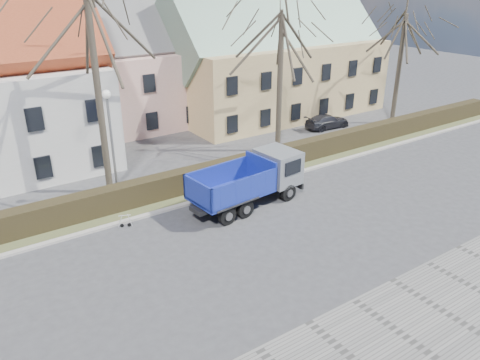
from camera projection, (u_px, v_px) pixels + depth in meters
ground at (219, 248)px, 21.02m from camera, size 120.00×120.00×0.00m
curb_far at (173, 208)px, 24.49m from camera, size 80.00×0.30×0.12m
grass_strip at (160, 197)px, 25.71m from camera, size 80.00×3.00×0.10m
hedge at (161, 188)px, 25.32m from camera, size 60.00×0.90×1.30m
building_pink at (128, 75)px, 36.64m from camera, size 10.80×8.80×8.00m
building_yellow at (273, 63)px, 40.39m from camera, size 18.80×10.80×8.50m
tree_1 at (97, 80)px, 23.91m from camera, size 9.20×9.20×12.65m
tree_2 at (280, 71)px, 30.37m from camera, size 8.00×8.00×11.00m
tree_3 at (400, 58)px, 36.60m from camera, size 7.60×7.60×10.45m
dump_truck at (244, 183)px, 24.27m from camera, size 6.84×3.10×2.65m
streetlight at (113, 148)px, 24.04m from camera, size 0.48×0.48×6.17m
cart_frame at (120, 221)px, 22.56m from camera, size 0.92×0.73×0.73m
parked_car_b at (327, 121)px, 37.17m from camera, size 3.88×1.78×1.10m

